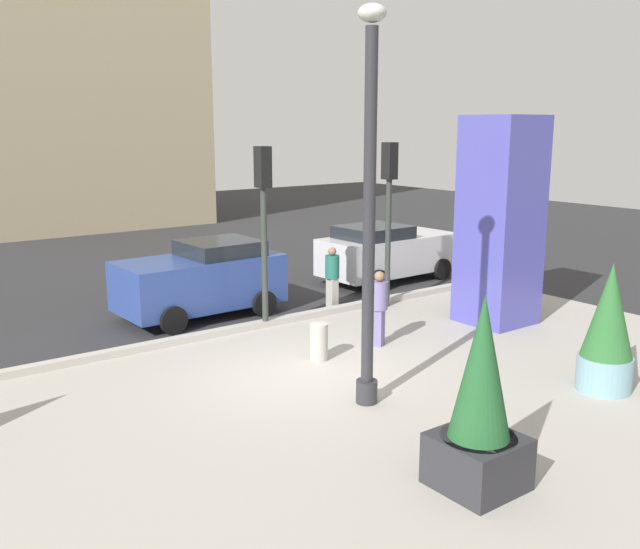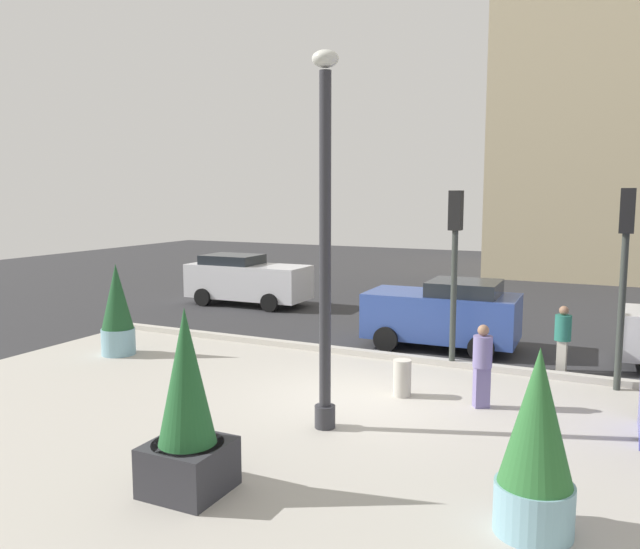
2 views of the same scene
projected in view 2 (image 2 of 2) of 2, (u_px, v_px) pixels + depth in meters
The scene contains 14 objects.
ground_plane at pixel (417, 353), 16.17m from camera, with size 60.00×60.00×0.00m, color #2D2D30.
plaza_pavement at pixel (313, 432), 10.81m from camera, with size 18.00×10.00×0.02m, color #ADA89E.
curb_strip at pixel (407, 358), 15.38m from camera, with size 18.00×0.24×0.16m, color #B7B2A8.
lamp_post at pixel (325, 251), 10.63m from camera, with size 0.44×0.44×6.34m.
potted_plant_near_right at pixel (187, 413), 8.52m from camera, with size 1.04×1.04×2.55m.
potted_plant_curbside at pixel (117, 311), 15.90m from camera, with size 0.84×0.84×2.31m.
potted_plant_near_left at pixel (536, 445), 7.47m from camera, with size 0.94×0.94×2.28m.
concrete_bollard at pixel (402, 378), 12.69m from camera, with size 0.36×0.36×0.75m, color #B2ADA3.
traffic_light_far_side at pixel (625, 255), 12.79m from camera, with size 0.28×0.42×4.15m.
traffic_light_corner at pixel (455, 248), 14.52m from camera, with size 0.28×0.42×4.11m.
car_curb_west at pixel (444, 313), 16.63m from camera, with size 3.95×2.19×1.81m.
car_curb_east at pixel (247, 280), 23.14m from camera, with size 4.49×2.05×1.82m.
pedestrian_by_curb at pixel (563, 337), 14.24m from camera, with size 0.37×0.37×1.55m.
pedestrian_crossing at pixel (482, 362), 11.95m from camera, with size 0.49×0.49×1.61m.
Camera 2 is at (4.59, -11.31, 4.04)m, focal length 35.64 mm.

